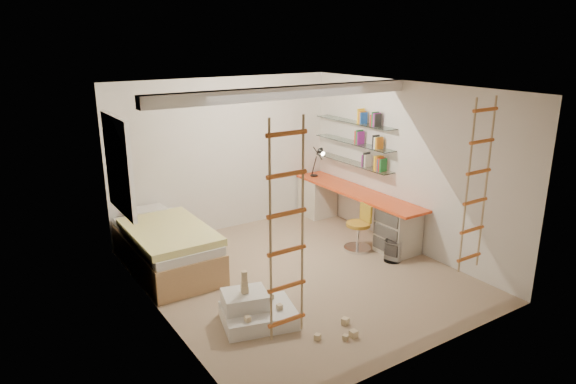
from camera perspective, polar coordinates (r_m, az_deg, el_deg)
floor at (r=7.34m, az=1.30°, el=-9.20°), size 4.50×4.50×0.00m
ceiling_beam at (r=6.87m, az=-0.00°, el=10.99°), size 4.00×0.18×0.16m
window_frame at (r=7.34m, az=-18.32°, el=2.82°), size 0.06×1.15×1.35m
window_blind at (r=7.35m, az=-18.02°, el=2.87°), size 0.02×1.00×1.20m
rope_ladder_left at (r=4.71m, az=-0.14°, el=-4.49°), size 0.41×0.04×2.13m
rope_ladder_right at (r=6.51m, az=20.24°, el=0.55°), size 0.41×0.04×2.13m
waste_bin at (r=7.86m, az=11.57°, el=-6.43°), size 0.26×0.26×0.32m
desk at (r=8.79m, az=7.40°, el=-1.96°), size 0.56×2.80×0.75m
shelves at (r=8.80m, az=7.30°, el=5.46°), size 0.25×1.80×0.71m
bed at (r=7.60m, az=-13.35°, el=-5.99°), size 1.02×2.00×0.69m
task_lamp at (r=9.28m, az=3.52°, el=3.87°), size 0.14×0.36×0.57m
swivel_chair at (r=8.13m, az=7.89°, el=-4.59°), size 0.49×0.49×0.73m
play_platform at (r=6.19m, az=-3.72°, el=-13.06°), size 0.97×0.84×0.37m
toy_blocks at (r=6.03m, az=-0.00°, el=-12.76°), size 1.14×1.05×0.64m
books at (r=8.78m, az=7.33°, el=6.12°), size 0.14×0.58×0.92m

